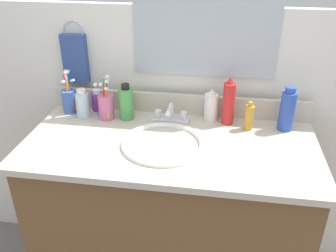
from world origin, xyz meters
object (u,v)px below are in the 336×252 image
at_px(bottle_spray_red, 229,102).
at_px(bottle_lotion_white, 211,106).
at_px(bottle_toner_green, 126,103).
at_px(bottle_oil_amber, 249,117).
at_px(bottle_cream_purple, 98,101).
at_px(cup_pink, 106,105).
at_px(faucet, 170,116).
at_px(bottle_shampoo_blue, 287,110).
at_px(bottle_gel_clear, 82,105).
at_px(hand_towel, 75,59).
at_px(cup_blue_plastic, 69,100).

xyz_separation_m(bottle_spray_red, bottle_lotion_white, (-0.07, 0.03, -0.03)).
bearing_deg(bottle_toner_green, bottle_oil_amber, -2.18).
bearing_deg(bottle_cream_purple, bottle_spray_red, -3.85).
bearing_deg(cup_pink, faucet, 2.12).
xyz_separation_m(bottle_cream_purple, cup_pink, (0.06, -0.07, 0.02)).
bearing_deg(bottle_spray_red, bottle_shampoo_blue, -4.71).
distance_m(faucet, bottle_gel_clear, 0.38).
relative_size(hand_towel, bottle_spray_red, 1.05).
bearing_deg(cup_blue_plastic, hand_towel, 80.19).
xyz_separation_m(bottle_spray_red, bottle_oil_amber, (0.09, -0.04, -0.04)).
relative_size(bottle_shampoo_blue, bottle_lotion_white, 1.32).
relative_size(bottle_shampoo_blue, bottle_cream_purple, 1.90).
bearing_deg(faucet, cup_blue_plastic, 176.55).
distance_m(bottle_oil_amber, cup_pink, 0.60).
height_order(bottle_spray_red, bottle_cream_purple, bottle_spray_red).
relative_size(bottle_lotion_white, cup_pink, 0.74).
bearing_deg(bottle_lotion_white, bottle_gel_clear, -173.17).
distance_m(bottle_lotion_white, cup_blue_plastic, 0.63).
bearing_deg(bottle_shampoo_blue, bottle_lotion_white, 171.54).
bearing_deg(bottle_lotion_white, bottle_spray_red, -20.03).
height_order(hand_towel, bottle_cream_purple, hand_towel).
height_order(bottle_lotion_white, cup_pink, cup_pink).
bearing_deg(bottle_shampoo_blue, bottle_oil_amber, -171.84).
distance_m(faucet, cup_blue_plastic, 0.46).
height_order(hand_towel, bottle_spray_red, hand_towel).
height_order(cup_blue_plastic, cup_pink, cup_blue_plastic).
bearing_deg(faucet, bottle_spray_red, 5.78).
xyz_separation_m(bottle_spray_red, bottle_shampoo_blue, (0.23, -0.02, -0.01)).
bearing_deg(faucet, bottle_oil_amber, -2.87).
distance_m(faucet, bottle_oil_amber, 0.33).
bearing_deg(bottle_lotion_white, hand_towel, 174.23).
xyz_separation_m(bottle_spray_red, bottle_gel_clear, (-0.62, -0.04, -0.04)).
bearing_deg(bottle_oil_amber, bottle_spray_red, 154.65).
bearing_deg(cup_pink, bottle_shampoo_blue, 1.17).
height_order(hand_towel, bottle_shampoo_blue, hand_towel).
distance_m(bottle_spray_red, bottle_oil_amber, 0.10).
bearing_deg(faucet, hand_towel, 165.84).
relative_size(bottle_gel_clear, bottle_cream_purple, 1.33).
bearing_deg(bottle_cream_purple, bottle_lotion_white, -1.45).
bearing_deg(hand_towel, bottle_lotion_white, -5.77).
xyz_separation_m(bottle_shampoo_blue, bottle_lotion_white, (-0.31, 0.05, -0.02)).
height_order(hand_towel, faucet, hand_towel).
relative_size(bottle_gel_clear, bottle_toner_green, 0.82).
relative_size(bottle_oil_amber, cup_pink, 0.64).
bearing_deg(faucet, bottle_cream_purple, 169.52).
bearing_deg(bottle_shampoo_blue, bottle_cream_purple, 175.91).
distance_m(bottle_cream_purple, cup_blue_plastic, 0.12).
relative_size(bottle_shampoo_blue, cup_blue_plastic, 0.97).
bearing_deg(bottle_toner_green, bottle_gel_clear, -174.35).
xyz_separation_m(faucet, cup_blue_plastic, (-0.46, 0.03, 0.03)).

